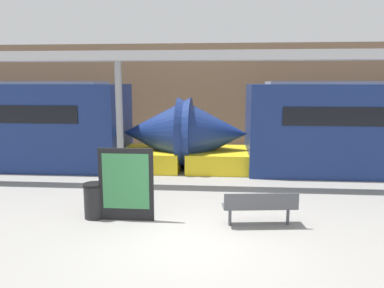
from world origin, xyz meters
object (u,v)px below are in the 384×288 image
object	(u,v)px
bench_near	(260,205)
poster_board	(126,184)
trash_bin	(94,200)
support_column_near	(120,124)

from	to	relation	value
bench_near	poster_board	distance (m)	3.06
trash_bin	poster_board	distance (m)	0.92
bench_near	support_column_near	world-z (taller)	support_column_near
poster_board	support_column_near	bearing A→B (deg)	107.64
bench_near	support_column_near	bearing A→B (deg)	135.18
bench_near	trash_bin	size ratio (longest dim) A/B	2.01
trash_bin	support_column_near	bearing A→B (deg)	92.80
trash_bin	poster_board	xyz separation A→B (m)	(0.80, -0.09, 0.44)
bench_near	poster_board	size ratio (longest dim) A/B	0.99
bench_near	poster_board	xyz separation A→B (m)	(-3.04, 0.14, 0.36)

